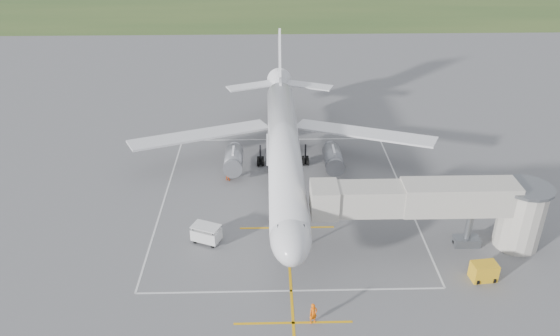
{
  "coord_description": "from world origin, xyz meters",
  "views": [
    {
      "loc": [
        -1.98,
        -58.03,
        33.07
      ],
      "look_at": [
        -0.59,
        -4.0,
        4.0
      ],
      "focal_mm": 35.0,
      "sensor_mm": 36.0,
      "label": 1
    }
  ],
  "objects_px": {
    "gpu_unit": "(484,271)",
    "ramp_worker_nose": "(313,314)",
    "baggage_cart": "(206,234)",
    "ramp_worker_wing": "(227,174)",
    "jet_bridge": "(450,205)",
    "airliner": "(284,146)"
  },
  "relations": [
    {
      "from": "jet_bridge",
      "to": "ramp_worker_nose",
      "type": "relative_size",
      "value": 11.94
    },
    {
      "from": "airliner",
      "to": "ramp_worker_wing",
      "type": "bearing_deg",
      "value": -178.38
    },
    {
      "from": "jet_bridge",
      "to": "baggage_cart",
      "type": "distance_m",
      "value": 24.32
    },
    {
      "from": "jet_bridge",
      "to": "ramp_worker_wing",
      "type": "distance_m",
      "value": 26.94
    },
    {
      "from": "baggage_cart",
      "to": "ramp_worker_wing",
      "type": "bearing_deg",
      "value": 107.16
    },
    {
      "from": "ramp_worker_wing",
      "to": "baggage_cart",
      "type": "bearing_deg",
      "value": 108.24
    },
    {
      "from": "gpu_unit",
      "to": "baggage_cart",
      "type": "relative_size",
      "value": 0.75
    },
    {
      "from": "gpu_unit",
      "to": "baggage_cart",
      "type": "xyz_separation_m",
      "value": [
        -26.13,
        6.46,
        0.15
      ]
    },
    {
      "from": "airliner",
      "to": "ramp_worker_nose",
      "type": "bearing_deg",
      "value": -86.16
    },
    {
      "from": "baggage_cart",
      "to": "ramp_worker_wing",
      "type": "height_order",
      "value": "baggage_cart"
    },
    {
      "from": "ramp_worker_nose",
      "to": "gpu_unit",
      "type": "bearing_deg",
      "value": -5.45
    },
    {
      "from": "airliner",
      "to": "ramp_worker_wing",
      "type": "distance_m",
      "value": 7.8
    },
    {
      "from": "airliner",
      "to": "jet_bridge",
      "type": "xyz_separation_m",
      "value": [
        15.72,
        -14.25,
        0.35
      ]
    },
    {
      "from": "baggage_cart",
      "to": "ramp_worker_wing",
      "type": "distance_m",
      "value": 12.95
    },
    {
      "from": "gpu_unit",
      "to": "ramp_worker_nose",
      "type": "height_order",
      "value": "ramp_worker_nose"
    },
    {
      "from": "baggage_cart",
      "to": "jet_bridge",
      "type": "bearing_deg",
      "value": 20.38
    },
    {
      "from": "baggage_cart",
      "to": "ramp_worker_nose",
      "type": "relative_size",
      "value": 1.66
    },
    {
      "from": "gpu_unit",
      "to": "ramp_worker_wing",
      "type": "height_order",
      "value": "gpu_unit"
    },
    {
      "from": "airliner",
      "to": "ramp_worker_nose",
      "type": "distance_m",
      "value": 25.03
    },
    {
      "from": "baggage_cart",
      "to": "ramp_worker_nose",
      "type": "xyz_separation_m",
      "value": [
        9.95,
        -11.67,
        -0.02
      ]
    },
    {
      "from": "gpu_unit",
      "to": "ramp_worker_nose",
      "type": "relative_size",
      "value": 1.25
    },
    {
      "from": "jet_bridge",
      "to": "baggage_cart",
      "type": "relative_size",
      "value": 7.2
    }
  ]
}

